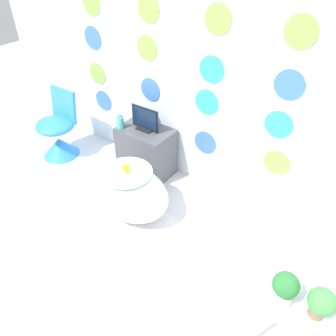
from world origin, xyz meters
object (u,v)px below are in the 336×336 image
bathtub (129,192)px  potted_plant_left (285,288)px  tv (145,120)px  potted_plant_right (321,302)px  chair (58,135)px  vase (120,122)px

bathtub → potted_plant_left: 1.71m
tv → potted_plant_left: 2.16m
bathtub → potted_plant_right: size_ratio=3.96×
chair → potted_plant_right: chair is taller
vase → potted_plant_right: 2.49m
bathtub → potted_plant_left: potted_plant_left is taller
tv → potted_plant_right: size_ratio=1.59×
chair → vase: size_ratio=5.12×
bathtub → potted_plant_left: (1.61, -0.43, 0.40)m
tv → vase: tv is taller
potted_plant_right → bathtub: bearing=167.4°
potted_plant_left → vase: bearing=156.6°
bathtub → vase: 0.81m
chair → potted_plant_right: 3.28m
tv → potted_plant_left: tv is taller
vase → chair: bearing=-165.7°
potted_plant_left → potted_plant_right: potted_plant_left is taller
bathtub → potted_plant_left: bearing=-14.9°
chair → potted_plant_right: bearing=-12.1°
chair → potted_plant_left: chair is taller
chair → potted_plant_left: size_ratio=3.61×
potted_plant_right → vase: bearing=158.9°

